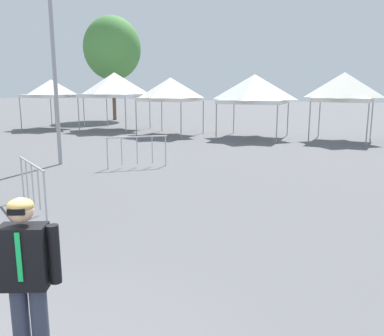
% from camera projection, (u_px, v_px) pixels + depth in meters
% --- Properties ---
extents(canopy_tent_behind_left, '(2.93, 2.93, 3.12)m').
position_uv_depth(canopy_tent_behind_left, '(51.00, 89.00, 26.10)').
color(canopy_tent_behind_left, '#9E9EA3').
rests_on(canopy_tent_behind_left, ground).
extents(canopy_tent_center, '(3.57, 3.57, 3.53)m').
position_uv_depth(canopy_tent_center, '(114.00, 85.00, 25.27)').
color(canopy_tent_center, '#9E9EA3').
rests_on(canopy_tent_center, ground).
extents(canopy_tent_far_left, '(3.06, 3.06, 3.17)m').
position_uv_depth(canopy_tent_far_left, '(170.00, 89.00, 22.76)').
color(canopy_tent_far_left, '#9E9EA3').
rests_on(canopy_tent_far_left, ground).
extents(canopy_tent_behind_center, '(3.32, 3.32, 3.32)m').
position_uv_depth(canopy_tent_behind_center, '(254.00, 89.00, 21.46)').
color(canopy_tent_behind_center, '#9E9EA3').
rests_on(canopy_tent_behind_center, ground).
extents(canopy_tent_right_of_center, '(2.93, 2.93, 3.39)m').
position_uv_depth(canopy_tent_right_of_center, '(344.00, 87.00, 20.16)').
color(canopy_tent_right_of_center, '#9E9EA3').
rests_on(canopy_tent_right_of_center, ground).
extents(person_foreground, '(0.60, 0.40, 1.78)m').
position_uv_depth(person_foreground, '(26.00, 275.00, 3.78)').
color(person_foreground, '#33384C').
rests_on(person_foreground, ground).
extents(light_pole_opposite_side, '(0.36, 0.36, 7.32)m').
position_uv_depth(light_pole_opposite_side, '(53.00, 41.00, 13.71)').
color(light_pole_opposite_side, '#9E9EA3').
rests_on(light_pole_opposite_side, ground).
extents(tree_behind_tents_right, '(4.47, 4.47, 8.07)m').
position_uv_depth(tree_behind_tents_right, '(112.00, 48.00, 32.03)').
color(tree_behind_tents_right, brown).
rests_on(tree_behind_tents_right, ground).
extents(crowd_barrier_near_person, '(1.63, 1.40, 1.08)m').
position_uv_depth(crowd_barrier_near_person, '(137.00, 146.00, 13.85)').
color(crowd_barrier_near_person, '#B7BABF').
rests_on(crowd_barrier_near_person, ground).
extents(crowd_barrier_mid_lot, '(1.81, 1.15, 1.08)m').
position_uv_depth(crowd_barrier_mid_lot, '(32.00, 177.00, 9.13)').
color(crowd_barrier_mid_lot, '#B7BABF').
rests_on(crowd_barrier_mid_lot, ground).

